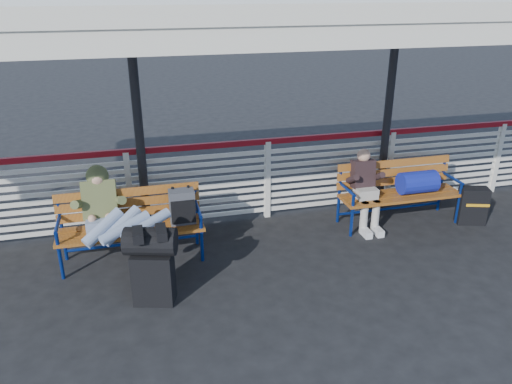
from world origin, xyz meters
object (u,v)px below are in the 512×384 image
object	(u,v)px
luggage_stack	(152,263)
bench_right	(407,185)
bench_left	(146,216)
companion_person	(366,189)
traveler_man	(117,220)
suitcase_side	(472,206)

from	to	relation	value
luggage_stack	bench_right	world-z (taller)	bench_right
bench_left	companion_person	size ratio (longest dim) A/B	1.57
bench_left	bench_right	world-z (taller)	same
bench_right	traveler_man	size ratio (longest dim) A/B	1.10
suitcase_side	bench_right	bearing A→B (deg)	178.66
bench_left	companion_person	world-z (taller)	companion_person
luggage_stack	suitcase_side	world-z (taller)	luggage_stack
traveler_man	suitcase_side	bearing A→B (deg)	1.91
bench_left	traveler_man	distance (m)	0.50
companion_person	luggage_stack	bearing A→B (deg)	-159.53
luggage_stack	bench_left	xyz separation A→B (m)	(-0.01, 1.03, 0.09)
bench_right	companion_person	size ratio (longest dim) A/B	1.57
bench_right	suitcase_side	xyz separation A→B (m)	(0.93, -0.31, -0.31)
traveler_man	suitcase_side	distance (m)	5.06
bench_left	traveler_man	world-z (taller)	traveler_man
luggage_stack	bench_left	size ratio (longest dim) A/B	0.51
luggage_stack	suitcase_side	bearing A→B (deg)	26.54
bench_right	luggage_stack	bearing A→B (deg)	-162.78
companion_person	suitcase_side	distance (m)	1.66
bench_left	traveler_man	bearing A→B (deg)	-134.10
traveler_man	suitcase_side	xyz separation A→B (m)	(5.03, 0.17, -0.46)
luggage_stack	bench_left	bearing A→B (deg)	106.72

